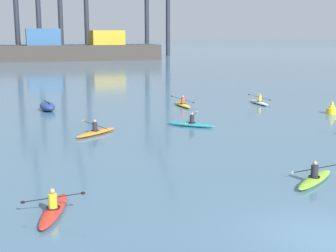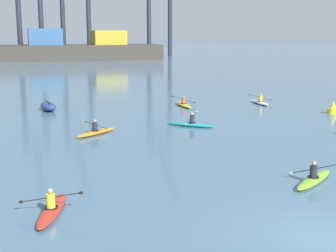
{
  "view_description": "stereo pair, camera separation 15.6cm",
  "coord_description": "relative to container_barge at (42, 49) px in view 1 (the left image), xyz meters",
  "views": [
    {
      "loc": [
        -8.74,
        -11.49,
        6.14
      ],
      "look_at": [
        -0.19,
        15.67,
        0.6
      ],
      "focal_mm": 51.01,
      "sensor_mm": 36.0,
      "label": 1
    },
    {
      "loc": [
        -8.59,
        -11.53,
        6.14
      ],
      "look_at": [
        -0.19,
        15.67,
        0.6
      ],
      "focal_mm": 51.01,
      "sensor_mm": 36.0,
      "label": 2
    }
  ],
  "objects": [
    {
      "name": "kayak_teal",
      "position": [
        5.31,
        -84.47,
        -2.49
      ],
      "size": [
        2.93,
        2.72,
        0.95
      ],
      "color": "teal",
      "rests_on": "ground"
    },
    {
      "name": "ground_plane",
      "position": [
        3.16,
        -102.47,
        -2.66
      ],
      "size": [
        800.0,
        800.0,
        0.0
      ],
      "primitive_type": "plane",
      "color": "#476B84"
    },
    {
      "name": "channel_buoy",
      "position": [
        17.58,
        -82.89,
        -2.3
      ],
      "size": [
        0.9,
        0.9,
        1.0
      ],
      "color": "yellow",
      "rests_on": "ground"
    },
    {
      "name": "container_barge",
      "position": [
        0.0,
        0.0,
        0.0
      ],
      "size": [
        53.0,
        11.72,
        8.05
      ],
      "color": "#38332D",
      "rests_on": "ground"
    },
    {
      "name": "kayak_orange",
      "position": [
        -1.17,
        -85.16,
        -2.49
      ],
      "size": [
        3.03,
        2.6,
        0.95
      ],
      "color": "orange",
      "rests_on": "ground"
    },
    {
      "name": "kayak_red",
      "position": [
        -4.66,
        -97.89,
        -2.49
      ],
      "size": [
        2.18,
        3.43,
        0.95
      ],
      "color": "red",
      "rests_on": "ground"
    },
    {
      "name": "kayak_white",
      "position": [
        14.65,
        -76.57,
        -2.49
      ],
      "size": [
        2.23,
        3.43,
        0.96
      ],
      "color": "silver",
      "rests_on": "ground"
    },
    {
      "name": "kayak_yellow",
      "position": [
        7.73,
        -75.83,
        -2.49
      ],
      "size": [
        2.2,
        3.41,
        1.02
      ],
      "color": "yellow",
      "rests_on": "ground"
    },
    {
      "name": "kayak_lime",
      "position": [
        6.05,
        -97.53,
        -2.49
      ],
      "size": [
        3.11,
        2.48,
        1.05
      ],
      "color": "#7ABC2D",
      "rests_on": "ground"
    },
    {
      "name": "capsized_dinghy",
      "position": [
        -3.44,
        -74.77,
        -2.31
      ],
      "size": [
        1.5,
        2.74,
        0.76
      ],
      "color": "navy",
      "rests_on": "ground"
    }
  ]
}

